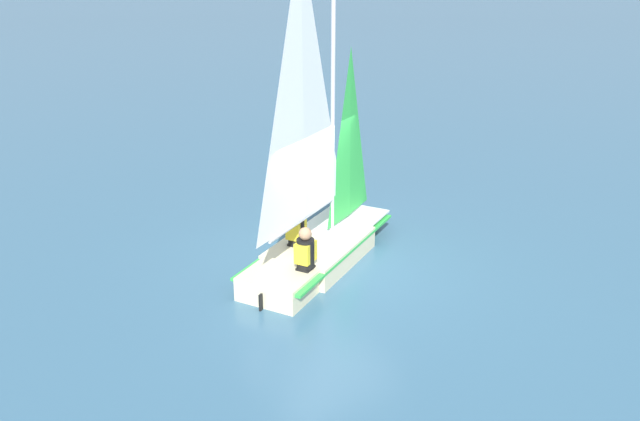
# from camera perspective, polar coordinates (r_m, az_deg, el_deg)

# --- Properties ---
(ground_plane) EXTENTS (260.00, 260.00, 0.00)m
(ground_plane) POSITION_cam_1_polar(r_m,az_deg,el_deg) (11.75, 0.00, -4.63)
(ground_plane) COLOR #38607A
(sailboat_main) EXTENTS (3.99, 3.19, 5.81)m
(sailboat_main) POSITION_cam_1_polar(r_m,az_deg,el_deg) (11.34, -0.13, -0.48)
(sailboat_main) COLOR beige
(sailboat_main) RESTS_ON ground_plane
(sailor_helm) EXTENTS (0.43, 0.41, 1.16)m
(sailor_helm) POSITION_cam_1_polar(r_m,az_deg,el_deg) (11.35, -2.18, -2.18)
(sailor_helm) COLOR black
(sailor_helm) RESTS_ON ground_plane
(sailor_crew) EXTENTS (0.43, 0.41, 1.16)m
(sailor_crew) POSITION_cam_1_polar(r_m,az_deg,el_deg) (10.44, -1.34, -4.33)
(sailor_crew) COLOR black
(sailor_crew) RESTS_ON ground_plane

